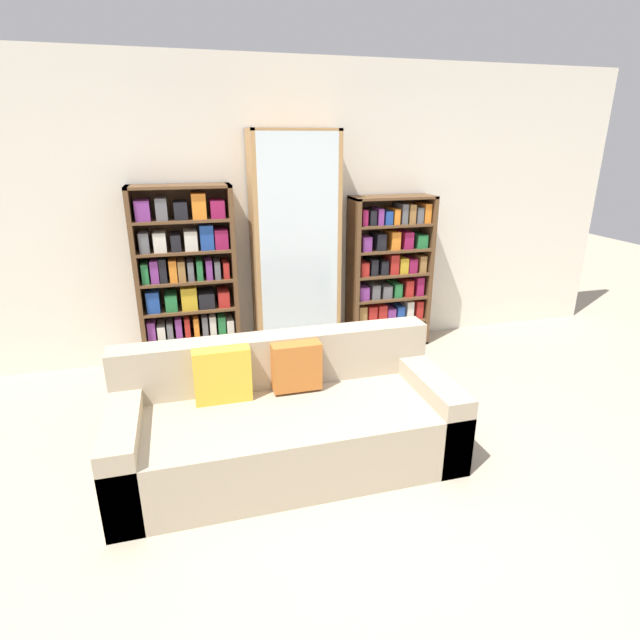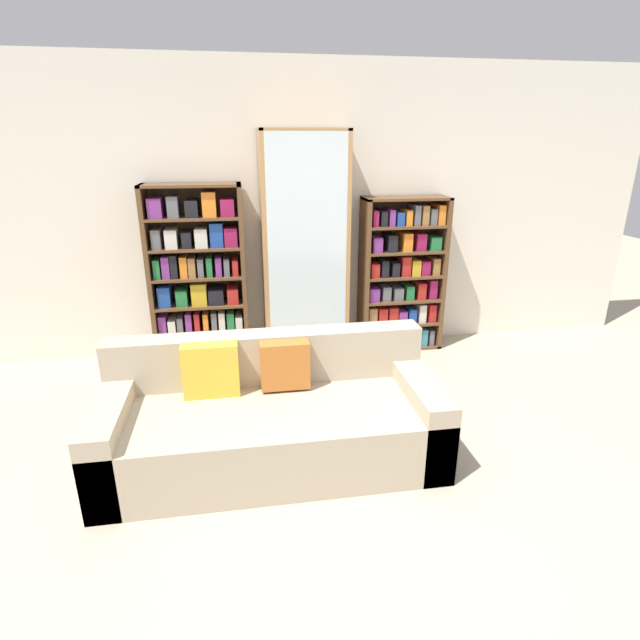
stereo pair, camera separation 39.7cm
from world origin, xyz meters
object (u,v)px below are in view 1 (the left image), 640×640
Objects in this scene: couch at (286,422)px; display_cabinet at (295,250)px; bookshelf_left at (188,282)px; bookshelf_right at (389,275)px; wine_bottle at (384,359)px.

couch is 1.91m from display_cabinet.
couch is 1.86m from bookshelf_left.
couch is at bearing -105.20° from display_cabinet.
bookshelf_left reaches higher than couch.
display_cabinet is at bearing -0.90° from bookshelf_left.
display_cabinet is (0.46, 1.69, 0.77)m from couch.
bookshelf_right reaches higher than wine_bottle.
couch is 1.30× the size of bookshelf_left.
wine_bottle is (0.64, -0.70, -0.89)m from display_cabinet.
display_cabinet is 1.30m from wine_bottle.
bookshelf_left is at bearing 156.27° from wine_bottle.
couch is 2.27m from bookshelf_right.
couch is 1.48m from wine_bottle.
couch is at bearing -72.63° from bookshelf_left.
bookshelf_right reaches higher than couch.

